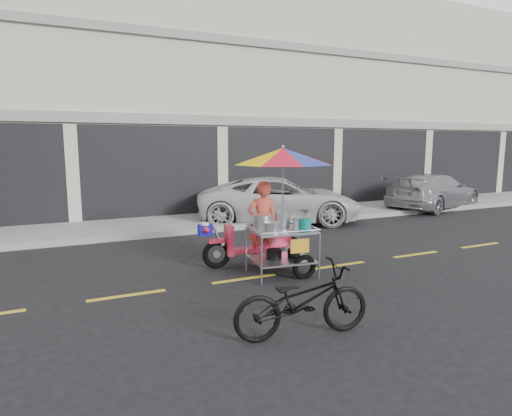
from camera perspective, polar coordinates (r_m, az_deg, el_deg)
name	(u,v)px	position (r m, az deg, el deg)	size (l,w,h in m)	color
ground	(339,266)	(8.57, 10.95, -7.54)	(90.00, 90.00, 0.00)	black
sidewalk	(234,218)	(13.29, -2.98, -1.35)	(45.00, 3.00, 0.15)	gray
shophouse_block	(250,100)	(18.97, -0.82, 14.22)	(36.00, 8.11, 10.40)	beige
centerline	(339,265)	(8.57, 10.95, -7.52)	(42.00, 0.10, 0.01)	gold
white_pickup	(279,200)	(12.97, 3.15, 1.11)	(2.25, 4.89, 1.36)	silver
silver_pickup	(433,191)	(16.88, 22.57, 2.08)	(1.81, 4.46, 1.30)	#A7A9AF
near_bicycle	(302,301)	(5.36, 6.17, -12.19)	(0.60, 1.73, 0.91)	black
food_vendor_rig	(274,193)	(7.84, 2.42, 2.07)	(2.32, 2.04, 2.34)	black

